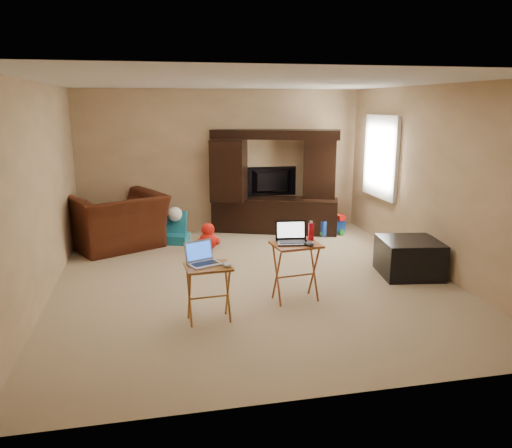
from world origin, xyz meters
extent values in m
plane|color=tan|center=(0.00, 0.00, 0.00)|extent=(5.50, 5.50, 0.00)
plane|color=silver|center=(0.00, 0.00, 2.50)|extent=(5.50, 5.50, 0.00)
plane|color=tan|center=(0.00, 2.75, 1.25)|extent=(5.00, 0.00, 5.00)
plane|color=tan|center=(0.00, -2.75, 1.25)|extent=(5.00, 0.00, 5.00)
plane|color=tan|center=(-2.50, 0.00, 1.25)|extent=(0.00, 5.50, 5.50)
plane|color=tan|center=(2.50, 0.00, 1.25)|extent=(0.00, 5.50, 5.50)
plane|color=white|center=(2.48, 1.55, 1.40)|extent=(0.00, 1.20, 1.20)
cube|color=white|center=(2.46, 1.55, 1.40)|extent=(0.06, 1.14, 1.34)
cube|color=black|center=(0.90, 2.44, 0.91)|extent=(2.27, 1.30, 1.81)
imported|color=black|center=(0.90, 2.66, 0.87)|extent=(0.92, 0.13, 0.53)
imported|color=#441A0E|center=(-1.80, 1.91, 0.43)|extent=(1.72, 1.65, 0.87)
cube|color=black|center=(2.09, -0.23, 0.24)|extent=(0.86, 0.86, 0.48)
cube|color=#A36527|center=(-0.71, -1.14, 0.31)|extent=(0.50, 0.41, 0.61)
cube|color=#A75728|center=(0.35, -0.78, 0.34)|extent=(0.58, 0.48, 0.69)
cube|color=#ADACB1|center=(-0.74, -1.11, 0.73)|extent=(0.40, 0.37, 0.24)
cube|color=black|center=(0.31, -0.76, 0.81)|extent=(0.39, 0.34, 0.24)
ellipsoid|color=silver|center=(-0.52, -1.21, 0.64)|extent=(0.09, 0.13, 0.05)
ellipsoid|color=#3A3A3E|center=(0.48, -0.90, 0.72)|extent=(0.11, 0.15, 0.06)
cylinder|color=red|center=(0.55, -0.70, 0.79)|extent=(0.07, 0.07, 0.21)
camera|label=1|loc=(-1.23, -6.06, 2.24)|focal=35.00mm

